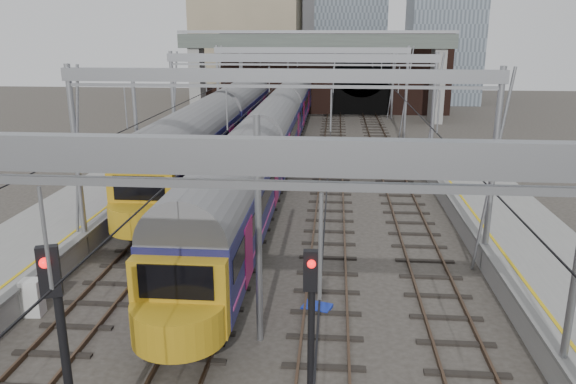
# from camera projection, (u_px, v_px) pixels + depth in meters

# --- Properties ---
(ground) EXTENTS (160.00, 160.00, 0.00)m
(ground) POSITION_uv_depth(u_px,v_px,m) (251.00, 378.00, 15.49)
(ground) COLOR #38332D
(ground) RESTS_ON ground
(tracks) EXTENTS (14.40, 80.00, 0.22)m
(tracks) POSITION_uv_depth(u_px,v_px,m) (292.00, 210.00, 29.84)
(tracks) COLOR #4C3828
(tracks) RESTS_ON ground
(overhead_line) EXTENTS (16.80, 80.00, 8.00)m
(overhead_line) POSITION_uv_depth(u_px,v_px,m) (301.00, 76.00, 34.24)
(overhead_line) COLOR gray
(overhead_line) RESTS_ON ground
(retaining_wall) EXTENTS (28.00, 2.75, 9.00)m
(retaining_wall) POSITION_uv_depth(u_px,v_px,m) (329.00, 75.00, 63.89)
(retaining_wall) COLOR black
(retaining_wall) RESTS_ON ground
(overbridge) EXTENTS (28.00, 3.00, 9.25)m
(overbridge) POSITION_uv_depth(u_px,v_px,m) (316.00, 50.00, 57.52)
(overbridge) COLOR gray
(overbridge) RESTS_ON ground
(train_main) EXTENTS (2.80, 64.82, 4.82)m
(train_main) POSITION_uv_depth(u_px,v_px,m) (285.00, 116.00, 46.16)
(train_main) COLOR black
(train_main) RESTS_ON ground
(train_second) EXTENTS (2.99, 34.55, 5.08)m
(train_second) POSITION_uv_depth(u_px,v_px,m) (221.00, 127.00, 40.21)
(train_second) COLOR black
(train_second) RESTS_ON ground
(signal_near_left) EXTENTS (0.42, 0.49, 5.46)m
(signal_near_left) POSITION_uv_depth(u_px,v_px,m) (62.00, 344.00, 10.84)
(signal_near_left) COLOR black
(signal_near_left) RESTS_ON ground
(signal_near_centre) EXTENTS (0.35, 0.47, 4.91)m
(signal_near_centre) POSITION_uv_depth(u_px,v_px,m) (311.00, 327.00, 12.05)
(signal_near_centre) COLOR black
(signal_near_centre) RESTS_ON ground
(relay_cabinet) EXTENTS (0.67, 0.57, 1.27)m
(relay_cabinet) POSITION_uv_depth(u_px,v_px,m) (32.00, 297.00, 18.75)
(relay_cabinet) COLOR silver
(relay_cabinet) RESTS_ON ground
(equip_cover_b) EXTENTS (1.15, 0.99, 0.11)m
(equip_cover_b) POSITION_uv_depth(u_px,v_px,m) (214.00, 330.00, 17.85)
(equip_cover_b) COLOR #172EB0
(equip_cover_b) RESTS_ON ground
(equip_cover_c) EXTENTS (1.12, 0.93, 0.11)m
(equip_cover_c) POSITION_uv_depth(u_px,v_px,m) (317.00, 307.00, 19.32)
(equip_cover_c) COLOR #172EB0
(equip_cover_c) RESTS_ON ground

